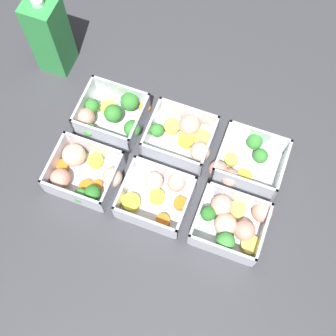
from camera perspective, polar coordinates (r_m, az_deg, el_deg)
The scene contains 8 objects.
ground_plane at distance 0.96m, azimuth 0.00°, elevation -0.46°, with size 4.00×4.00×0.00m, color #38383D.
container_near_left at distance 0.95m, azimuth -10.30°, elevation -0.55°, with size 0.15×0.13×0.06m.
container_near_center at distance 0.92m, azimuth -1.28°, elevation -3.30°, with size 0.13×0.12×0.06m.
container_near_right at distance 0.91m, azimuth 7.90°, elevation -6.63°, with size 0.14×0.13×0.06m.
container_far_left at distance 1.00m, azimuth -6.91°, elevation 6.46°, with size 0.14×0.13×0.06m.
container_far_center at distance 0.97m, azimuth 2.08°, elevation 3.83°, with size 0.14×0.12×0.06m.
container_far_right at distance 0.96m, azimuth 9.22°, elevation 0.57°, with size 0.14×0.13×0.06m.
juice_carton at distance 1.04m, azimuth -14.21°, elevation 15.41°, with size 0.07×0.07×0.20m.
Camera 1 is at (0.12, -0.33, 0.89)m, focal length 50.00 mm.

